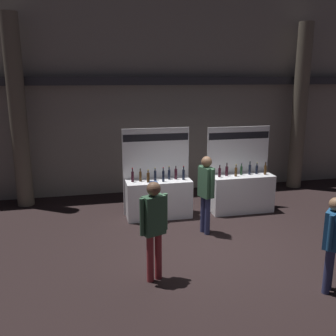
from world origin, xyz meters
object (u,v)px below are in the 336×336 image
Objects in this scene: exhibitor_booth_0 at (158,195)px; exhibitor_booth_1 at (241,190)px; visitor_3 at (206,188)px; visitor_4 at (154,223)px; visitor_0 at (332,237)px.

exhibitor_booth_1 is at bearing -1.29° from exhibitor_booth_0.
visitor_4 is at bearing -59.02° from visitor_3.
exhibitor_booth_0 is 1.25× the size of visitor_3.
exhibitor_booth_1 is 4.00m from visitor_0.
exhibitor_booth_1 is 1.24× the size of visitor_4.
exhibitor_booth_0 is 2.24m from exhibitor_booth_1.
visitor_4 is (-2.91, -3.00, 0.49)m from exhibitor_booth_1.
exhibitor_booth_0 is 1.37× the size of visitor_0.
exhibitor_booth_1 is at bearing 112.69° from visitor_3.
visitor_3 is (-1.25, 2.76, 0.10)m from visitor_0.
visitor_0 is (-0.14, -3.98, 0.39)m from exhibitor_booth_1.
exhibitor_booth_1 is 1.35× the size of visitor_0.
visitor_0 is at bearing 5.88° from visitor_3.
visitor_4 reaches higher than visitor_0.
visitor_4 is at bearing -134.19° from exhibitor_booth_1.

